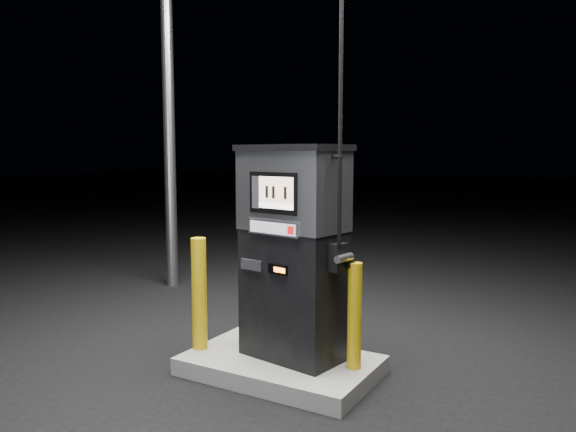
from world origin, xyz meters
The scene contains 5 objects.
ground centered at (0.00, 0.00, 0.00)m, with size 80.00×80.00×0.00m, color black.
pump_island centered at (0.00, 0.00, 0.07)m, with size 1.60×1.00×0.15m, color slate.
fuel_dispenser centered at (0.09, 0.06, 1.08)m, with size 1.04×0.68×3.76m.
bollard_left centered at (-0.74, -0.17, 0.65)m, with size 0.13×0.13×1.00m, color gold.
bollard_right centered at (0.64, 0.09, 0.59)m, with size 0.12×0.12×0.87m, color gold.
Camera 1 is at (2.39, -3.99, 1.90)m, focal length 35.00 mm.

